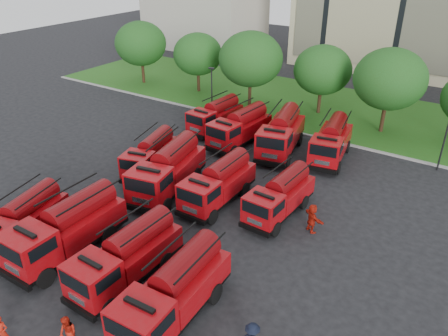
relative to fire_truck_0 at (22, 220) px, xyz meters
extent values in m
plane|color=black|center=(7.37, 6.62, -1.47)|extent=(140.00, 140.00, 0.00)
cube|color=#285015|center=(7.37, 32.62, -1.41)|extent=(70.00, 16.00, 0.12)
cube|color=gray|center=(7.37, 24.52, -1.40)|extent=(70.00, 0.30, 0.14)
cube|color=#A7A094|center=(-22.63, 50.62, 3.53)|extent=(18.00, 12.00, 10.00)
cylinder|color=#382314|center=(-16.63, 28.62, -0.16)|extent=(0.36, 0.36, 2.62)
ellipsoid|color=#1D4313|center=(-16.63, 28.62, 3.56)|extent=(6.30, 6.30, 5.36)
cylinder|color=#382314|center=(-8.63, 29.62, -0.28)|extent=(0.36, 0.36, 2.38)
ellipsoid|color=#1D4313|center=(-8.63, 29.62, 3.09)|extent=(5.71, 5.71, 4.86)
cylinder|color=#382314|center=(-0.63, 28.12, -0.07)|extent=(0.36, 0.36, 2.80)
ellipsoid|color=#1D4313|center=(-0.63, 28.12, 3.89)|extent=(6.72, 6.72, 5.71)
cylinder|color=#382314|center=(6.37, 30.62, -0.24)|extent=(0.36, 0.36, 2.45)
ellipsoid|color=#1D4313|center=(6.37, 30.62, 3.22)|extent=(5.88, 5.88, 5.00)
cylinder|color=#382314|center=(13.37, 29.12, -0.10)|extent=(0.36, 0.36, 2.73)
ellipsoid|color=#1D4313|center=(13.37, 29.12, 3.76)|extent=(6.55, 6.55, 5.57)
cylinder|color=black|center=(-2.63, 23.82, 1.03)|extent=(0.14, 0.14, 5.00)
cube|color=black|center=(-2.63, 23.82, 3.58)|extent=(0.60, 0.25, 0.12)
cylinder|color=black|center=(19.37, 23.82, 1.03)|extent=(0.14, 0.14, 5.00)
cube|color=black|center=(0.00, 0.01, -0.89)|extent=(3.48, 6.57, 0.27)
cube|color=#950308|center=(-0.23, 0.97, -0.17)|extent=(3.10, 4.52, 1.16)
cylinder|color=#5B0508|center=(-0.23, 0.97, 0.78)|extent=(2.19, 3.97, 1.34)
cylinder|color=black|center=(1.55, -2.01, -0.98)|extent=(0.54, 1.03, 0.98)
cylinder|color=black|center=(-1.38, 1.33, -0.98)|extent=(0.54, 1.03, 0.98)
cylinder|color=black|center=(0.62, 1.82, -0.98)|extent=(0.54, 1.03, 0.98)
cube|color=black|center=(3.19, 0.82, -0.80)|extent=(2.50, 7.28, 0.31)
cube|color=black|center=(3.25, -2.86, -0.85)|extent=(2.59, 0.30, 0.36)
cube|color=#950308|center=(3.23, -1.67, 0.37)|extent=(2.57, 2.32, 2.02)
cube|color=black|center=(3.25, -2.83, 0.83)|extent=(2.17, 0.09, 0.88)
cube|color=#950308|center=(3.17, 1.95, 0.03)|extent=(2.62, 4.80, 1.35)
cylinder|color=#5B0508|center=(3.17, 1.95, 1.13)|extent=(1.63, 4.37, 1.55)
cylinder|color=black|center=(2.04, -1.89, -0.90)|extent=(0.38, 1.14, 1.14)
cylinder|color=black|center=(4.42, -1.85, -0.90)|extent=(0.38, 1.14, 1.14)
cylinder|color=black|center=(1.97, 2.66, -0.90)|extent=(0.38, 1.14, 1.14)
cylinder|color=black|center=(4.35, 2.70, -0.90)|extent=(0.38, 1.14, 1.14)
cube|color=black|center=(7.71, 1.01, -0.85)|extent=(2.27, 6.71, 0.29)
cube|color=black|center=(7.67, -2.38, -0.90)|extent=(2.39, 0.27, 0.33)
cube|color=#950308|center=(7.69, -1.28, 0.23)|extent=(2.36, 2.13, 1.86)
cube|color=black|center=(7.67, -2.35, 0.66)|extent=(2.01, 0.07, 0.81)
cube|color=#950308|center=(7.73, 2.06, -0.08)|extent=(2.39, 4.42, 1.24)
cylinder|color=#5B0508|center=(7.73, 2.06, 0.93)|extent=(1.48, 4.03, 1.43)
cylinder|color=black|center=(6.59, -1.46, -0.94)|extent=(0.35, 1.05, 1.05)
cylinder|color=black|center=(8.78, -1.48, -0.94)|extent=(0.35, 1.05, 1.05)
cylinder|color=black|center=(6.64, 2.74, -0.94)|extent=(0.35, 1.05, 1.05)
cylinder|color=black|center=(8.83, 2.72, -0.94)|extent=(0.35, 1.05, 1.05)
cube|color=black|center=(11.53, 0.29, -0.83)|extent=(2.65, 7.03, 0.30)
cube|color=#950308|center=(11.66, -2.08, 0.29)|extent=(2.54, 2.30, 1.93)
cube|color=black|center=(11.72, -3.18, 0.73)|extent=(2.08, 0.16, 0.84)
cube|color=#950308|center=(11.47, 1.38, -0.04)|extent=(2.67, 4.67, 1.29)
cylinder|color=#5B0508|center=(11.47, 1.38, 1.01)|extent=(1.71, 4.23, 1.48)
cylinder|color=black|center=(10.53, -2.33, -0.93)|extent=(0.40, 1.10, 1.09)
cylinder|color=black|center=(10.30, 2.01, -0.93)|extent=(0.40, 1.10, 1.09)
cylinder|color=black|center=(12.57, 2.13, -0.93)|extent=(0.40, 1.10, 1.09)
cube|color=black|center=(0.34, 11.16, -0.90)|extent=(3.52, 6.48, 0.26)
cube|color=black|center=(1.13, 8.13, -0.94)|extent=(2.19, 0.77, 0.31)
cube|color=#950308|center=(0.87, 9.11, 0.09)|extent=(2.58, 2.42, 1.72)
cube|color=black|center=(1.12, 8.16, 0.49)|extent=(1.80, 0.51, 0.75)
cube|color=#950308|center=(0.09, 12.10, -0.19)|extent=(3.11, 4.47, 1.15)
cylinder|color=#5B0508|center=(0.09, 12.10, 0.74)|extent=(2.21, 3.91, 1.32)
cylinder|color=black|center=(-0.07, 8.69, -0.98)|extent=(0.54, 1.02, 0.97)
cylinder|color=black|center=(1.89, 9.20, -0.98)|extent=(0.54, 1.02, 0.97)
cylinder|color=black|center=(-1.04, 12.44, -0.98)|extent=(0.54, 1.02, 0.97)
cylinder|color=black|center=(0.92, 12.95, -0.98)|extent=(0.54, 1.02, 0.97)
cube|color=black|center=(3.51, 9.47, -0.77)|extent=(3.86, 7.81, 0.32)
cube|color=black|center=(4.25, 5.75, -0.83)|extent=(2.67, 0.78, 0.37)
cube|color=#950308|center=(4.01, 6.96, 0.43)|extent=(3.02, 2.81, 2.08)
cube|color=black|center=(4.24, 5.78, 0.91)|extent=(2.21, 0.49, 0.91)
cube|color=#950308|center=(3.28, 10.63, 0.08)|extent=(3.52, 5.33, 1.39)
cylinder|color=#5B0508|center=(3.28, 10.63, 1.22)|extent=(2.44, 4.71, 1.60)
cylinder|color=black|center=(2.84, 6.51, -0.88)|extent=(0.59, 1.23, 1.18)
cylinder|color=black|center=(5.25, 6.99, -0.88)|extent=(0.59, 1.23, 1.18)
cylinder|color=black|center=(1.93, 11.12, -0.88)|extent=(0.59, 1.23, 1.18)
cylinder|color=black|center=(4.34, 11.60, -0.88)|extent=(0.59, 1.23, 1.18)
cube|color=black|center=(7.39, 10.19, -0.86)|extent=(2.25, 6.64, 0.28)
cube|color=black|center=(7.43, 6.84, -0.90)|extent=(2.36, 0.26, 0.33)
cube|color=#950308|center=(7.42, 7.93, 0.21)|extent=(2.34, 2.11, 1.84)
cube|color=black|center=(7.43, 6.87, 0.63)|extent=(1.98, 0.07, 0.80)
cube|color=#950308|center=(7.38, 11.23, -0.10)|extent=(2.37, 4.37, 1.23)
cylinder|color=#5B0508|center=(7.38, 11.23, 0.90)|extent=(1.46, 3.98, 1.42)
cylinder|color=black|center=(6.34, 7.72, -0.95)|extent=(0.34, 1.04, 1.04)
cylinder|color=black|center=(8.51, 7.75, -0.95)|extent=(0.34, 1.04, 1.04)
cylinder|color=black|center=(6.29, 11.88, -0.95)|extent=(0.34, 1.04, 1.04)
cylinder|color=black|center=(8.46, 11.91, -0.95)|extent=(0.34, 1.04, 1.04)
cube|color=black|center=(11.64, 11.17, -0.90)|extent=(2.30, 6.26, 0.26)
cube|color=black|center=(11.50, 8.04, -0.94)|extent=(2.21, 0.32, 0.31)
cube|color=#950308|center=(11.55, 9.05, 0.10)|extent=(2.25, 2.04, 1.72)
cube|color=black|center=(11.50, 8.06, 0.50)|extent=(1.85, 0.13, 0.75)
cube|color=#950308|center=(11.68, 12.14, -0.19)|extent=(2.34, 4.15, 1.15)
cylinder|color=#5B0508|center=(11.68, 12.14, 0.75)|extent=(1.49, 3.76, 1.32)
cylinder|color=black|center=(10.52, 8.92, -0.98)|extent=(0.35, 0.98, 0.97)
cylinder|color=black|center=(12.55, 8.83, -0.98)|extent=(0.35, 0.98, 0.97)
cylinder|color=black|center=(10.70, 12.80, -0.98)|extent=(0.35, 0.98, 0.97)
cylinder|color=black|center=(12.72, 12.71, -0.98)|extent=(0.35, 0.98, 0.97)
cube|color=black|center=(-0.19, 20.92, -0.88)|extent=(2.42, 6.41, 0.27)
cube|color=black|center=(-0.37, 17.73, -0.93)|extent=(2.26, 0.35, 0.32)
cube|color=#950308|center=(-0.31, 18.77, 0.13)|extent=(2.31, 2.10, 1.76)
cube|color=black|center=(-0.37, 17.76, 0.54)|extent=(1.89, 0.15, 0.77)
cube|color=#950308|center=(-0.14, 21.91, -0.16)|extent=(2.43, 4.26, 1.17)
cylinder|color=#5B0508|center=(-0.14, 21.91, 0.79)|extent=(1.56, 3.85, 1.35)
cylinder|color=black|center=(-1.35, 18.64, -0.97)|extent=(0.37, 1.01, 0.99)
cylinder|color=black|center=(0.71, 18.53, -0.97)|extent=(0.37, 1.01, 0.99)
cylinder|color=black|center=(-1.13, 22.60, -0.97)|extent=(0.37, 1.01, 0.99)
cylinder|color=black|center=(0.93, 22.49, -0.97)|extent=(0.37, 1.01, 0.99)
cube|color=black|center=(3.47, 19.43, -0.83)|extent=(2.80, 7.05, 0.30)
cube|color=black|center=(3.20, 15.94, -0.88)|extent=(2.47, 0.44, 0.34)
cube|color=#950308|center=(3.29, 17.07, 0.28)|extent=(2.57, 2.35, 1.92)
cube|color=black|center=(3.20, 15.97, 0.72)|extent=(2.06, 0.21, 0.84)
cube|color=#950308|center=(3.56, 20.51, -0.04)|extent=(2.76, 4.70, 1.28)
cylinder|color=#5B0508|center=(3.56, 20.51, 1.00)|extent=(1.80, 4.24, 1.48)
cylinder|color=black|center=(2.14, 16.96, -0.93)|extent=(0.43, 1.11, 1.08)
cylinder|color=black|center=(4.40, 16.79, -0.93)|extent=(0.43, 1.11, 1.08)
cylinder|color=black|center=(2.48, 21.28, -0.93)|extent=(0.43, 1.11, 1.08)
cylinder|color=black|center=(4.74, 21.10, -0.93)|extent=(0.43, 1.11, 1.08)
cube|color=black|center=(7.29, 19.96, -0.78)|extent=(4.03, 7.80, 0.32)
cube|color=black|center=(8.13, 16.28, -0.83)|extent=(2.65, 0.85, 0.37)
cube|color=#950308|center=(7.86, 17.47, 0.42)|extent=(3.06, 2.86, 2.07)
cube|color=black|center=(8.12, 16.31, 0.90)|extent=(2.19, 0.54, 0.90)
cube|color=#950308|center=(7.04, 21.10, 0.07)|extent=(3.62, 5.35, 1.38)
cylinder|color=#5B0508|center=(7.04, 21.10, 1.20)|extent=(2.54, 4.71, 1.60)
cylinder|color=black|center=(6.71, 17.00, -0.88)|extent=(0.62, 1.22, 1.17)
cylinder|color=black|center=(9.10, 17.54, -0.88)|extent=(0.62, 1.22, 1.17)
cylinder|color=black|center=(5.68, 21.56, -0.88)|extent=(0.62, 1.22, 1.17)
cylinder|color=black|center=(8.06, 22.10, -0.88)|extent=(0.62, 1.22, 1.17)
cube|color=black|center=(11.36, 21.07, -0.83)|extent=(3.38, 7.12, 0.29)
cube|color=black|center=(11.95, 17.66, -0.88)|extent=(2.45, 0.66, 0.34)
cube|color=#950308|center=(11.76, 18.76, 0.26)|extent=(2.72, 2.52, 1.90)
cube|color=black|center=(11.94, 17.69, 0.70)|extent=(2.03, 0.40, 0.83)
cube|color=#950308|center=(11.18, 22.13, -0.05)|extent=(3.12, 4.83, 1.27)
cylinder|color=#5B0508|center=(11.18, 22.13, 0.98)|extent=(2.14, 4.29, 1.46)
cylinder|color=black|center=(10.69, 18.38, -0.93)|extent=(0.52, 1.12, 1.07)
cylinder|color=black|center=(12.90, 18.76, -0.93)|extent=(0.52, 1.12, 1.07)
cylinder|color=black|center=(9.95, 22.61, -0.93)|extent=(0.52, 1.12, 1.07)
cylinder|color=black|center=(12.17, 23.00, -0.93)|extent=(0.52, 1.12, 1.07)
imported|color=#AE1A0D|center=(10.96, 2.05, -1.47)|extent=(0.62, 1.03, 1.70)
imported|color=black|center=(3.35, 4.27, -1.47)|extent=(0.87, 0.75, 1.51)
imported|color=#AE1A0D|center=(14.23, 10.54, -1.47)|extent=(1.94, 1.64, 1.95)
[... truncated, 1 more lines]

